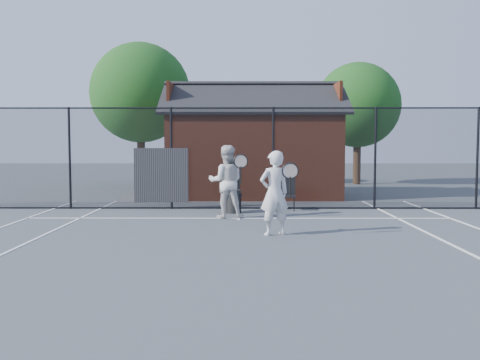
{
  "coord_description": "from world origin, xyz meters",
  "views": [
    {
      "loc": [
        0.09,
        -10.72,
        1.96
      ],
      "look_at": [
        0.04,
        1.53,
        1.1
      ],
      "focal_mm": 40.0,
      "sensor_mm": 36.0,
      "label": 1
    }
  ],
  "objects_px": {
    "player_front": "(274,193)",
    "player_back": "(226,181)",
    "chair_right": "(288,195)",
    "waste_bin": "(233,201)",
    "chair_left": "(231,193)",
    "clubhouse": "(253,152)"
  },
  "relations": [
    {
      "from": "player_back",
      "to": "clubhouse",
      "type": "bearing_deg",
      "value": 81.96
    },
    {
      "from": "clubhouse",
      "to": "chair_left",
      "type": "relative_size",
      "value": 5.81
    },
    {
      "from": "clubhouse",
      "to": "chair_right",
      "type": "height_order",
      "value": "clubhouse"
    },
    {
      "from": "player_front",
      "to": "chair_right",
      "type": "bearing_deg",
      "value": 81.24
    },
    {
      "from": "player_front",
      "to": "chair_right",
      "type": "relative_size",
      "value": 1.93
    },
    {
      "from": "player_front",
      "to": "player_back",
      "type": "distance_m",
      "value": 2.82
    },
    {
      "from": "clubhouse",
      "to": "player_front",
      "type": "bearing_deg",
      "value": -88.16
    },
    {
      "from": "clubhouse",
      "to": "player_back",
      "type": "bearing_deg",
      "value": -98.04
    },
    {
      "from": "player_front",
      "to": "chair_right",
      "type": "distance_m",
      "value": 4.14
    },
    {
      "from": "chair_left",
      "to": "waste_bin",
      "type": "xyz_separation_m",
      "value": [
        0.04,
        -0.08,
        -0.24
      ]
    },
    {
      "from": "player_front",
      "to": "waste_bin",
      "type": "relative_size",
      "value": 2.77
    },
    {
      "from": "player_front",
      "to": "chair_right",
      "type": "xyz_separation_m",
      "value": [
        0.63,
        4.07,
        -0.43
      ]
    },
    {
      "from": "clubhouse",
      "to": "chair_left",
      "type": "xyz_separation_m",
      "value": [
        -0.71,
        -4.82,
        -1.05
      ]
    },
    {
      "from": "chair_left",
      "to": "chair_right",
      "type": "xyz_separation_m",
      "value": [
        1.61,
        0.42,
        -0.1
      ]
    },
    {
      "from": "player_front",
      "to": "player_back",
      "type": "bearing_deg",
      "value": 112.95
    },
    {
      "from": "player_back",
      "to": "chair_left",
      "type": "bearing_deg",
      "value": 83.79
    },
    {
      "from": "player_front",
      "to": "player_back",
      "type": "relative_size",
      "value": 0.94
    },
    {
      "from": "chair_right",
      "to": "player_front",
      "type": "bearing_deg",
      "value": -94.55
    },
    {
      "from": "chair_right",
      "to": "waste_bin",
      "type": "height_order",
      "value": "chair_right"
    },
    {
      "from": "player_back",
      "to": "chair_right",
      "type": "bearing_deg",
      "value": 40.36
    },
    {
      "from": "clubhouse",
      "to": "waste_bin",
      "type": "relative_size",
      "value": 10.07
    },
    {
      "from": "chair_right",
      "to": "waste_bin",
      "type": "relative_size",
      "value": 1.44
    }
  ]
}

